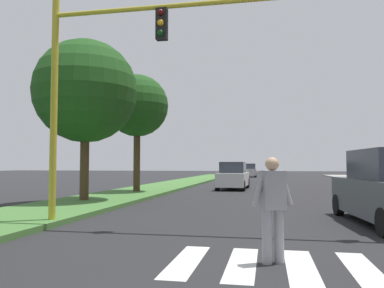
{
  "coord_description": "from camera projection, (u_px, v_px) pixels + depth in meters",
  "views": [
    {
      "loc": [
        -0.94,
        2.53,
        1.57
      ],
      "look_at": [
        -3.97,
        17.94,
        2.42
      ],
      "focal_mm": 35.92,
      "sensor_mm": 36.0,
      "label": 1
    }
  ],
  "objects": [
    {
      "name": "crosswalk",
      "position": [
        332.0,
        268.0,
        5.82
      ],
      "size": [
        4.95,
        2.2,
        0.01
      ],
      "color": "silver",
      "rests_on": "ground_plane"
    },
    {
      "name": "pedestrian_performer",
      "position": [
        273.0,
        204.0,
        6.14
      ],
      "size": [
        0.69,
        0.44,
        1.69
      ],
      "color": "gray",
      "rests_on": "ground_plane"
    },
    {
      "name": "median_strip",
      "position": [
        164.0,
        187.0,
        26.21
      ],
      "size": [
        3.53,
        64.0,
        0.15
      ],
      "primitive_type": "cube",
      "color": "#477A38",
      "rests_on": "ground_plane"
    },
    {
      "name": "tree_mid",
      "position": [
        86.0,
        92.0,
        15.75
      ],
      "size": [
        4.23,
        4.23,
        6.55
      ],
      "color": "#4C3823",
      "rests_on": "median_strip"
    },
    {
      "name": "ground_plane",
      "position": [
        281.0,
        187.0,
        26.65
      ],
      "size": [
        140.0,
        140.0,
        0.0
      ],
      "primitive_type": "plane",
      "color": "#262628"
    },
    {
      "name": "tree_far",
      "position": [
        137.0,
        106.0,
        20.82
      ],
      "size": [
        3.37,
        3.37,
        6.31
      ],
      "color": "#4C3823",
      "rests_on": "median_strip"
    },
    {
      "name": "sedan_midblock",
      "position": [
        233.0,
        177.0,
        24.6
      ],
      "size": [
        1.86,
        4.54,
        1.75
      ],
      "color": "silver",
      "rests_on": "ground_plane"
    },
    {
      "name": "sedan_far_horizon",
      "position": [
        249.0,
        171.0,
        49.39
      ],
      "size": [
        1.97,
        4.1,
        1.73
      ],
      "color": "#B7B7BC",
      "rests_on": "ground_plane"
    },
    {
      "name": "sedan_distant",
      "position": [
        237.0,
        174.0,
        34.17
      ],
      "size": [
        2.11,
        4.55,
        1.68
      ],
      "color": "gray",
      "rests_on": "ground_plane"
    },
    {
      "name": "traffic_light_gantry",
      "position": [
        163.0,
        52.0,
        9.61
      ],
      "size": [
        9.88,
        0.3,
        6.0
      ],
      "color": "gold",
      "rests_on": "median_strip"
    }
  ]
}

